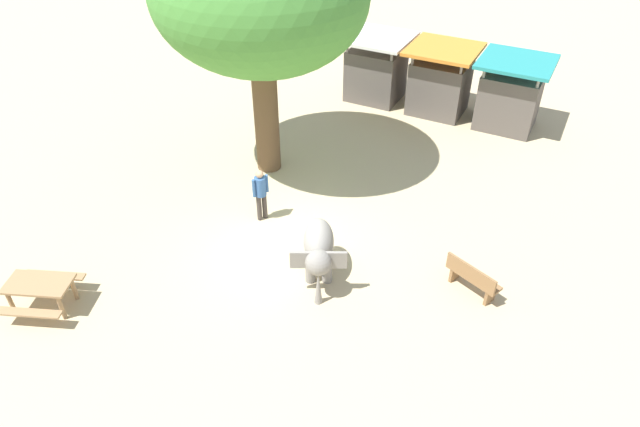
{
  "coord_description": "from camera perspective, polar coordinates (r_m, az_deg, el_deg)",
  "views": [
    {
      "loc": [
        6.12,
        -9.82,
        9.74
      ],
      "look_at": [
        0.59,
        0.79,
        0.8
      ],
      "focal_mm": 31.24,
      "sensor_mm": 36.0,
      "label": 1
    }
  ],
  "objects": [
    {
      "name": "ground_plane",
      "position": [
        15.13,
        -3.39,
        -3.4
      ],
      "size": [
        60.0,
        60.0,
        0.0
      ],
      "primitive_type": "plane",
      "color": "tan"
    },
    {
      "name": "elephant",
      "position": [
        13.67,
        -0.14,
        -3.6
      ],
      "size": [
        1.66,
        1.96,
        1.39
      ],
      "rotation": [
        0.0,
        0.0,
        5.19
      ],
      "color": "gray",
      "rests_on": "ground_plane"
    },
    {
      "name": "person_handler",
      "position": [
        15.63,
        -6.09,
        2.29
      ],
      "size": [
        0.32,
        0.47,
        1.62
      ],
      "rotation": [
        0.0,
        0.0,
        -0.45
      ],
      "color": "#3F3833",
      "rests_on": "ground_plane"
    },
    {
      "name": "wooden_bench",
      "position": [
        14.0,
        15.32,
        -6.33
      ],
      "size": [
        1.45,
        0.9,
        0.88
      ],
      "rotation": [
        0.0,
        0.0,
        5.9
      ],
      "color": "olive",
      "rests_on": "ground_plane"
    },
    {
      "name": "picnic_table_near",
      "position": [
        14.6,
        -26.74,
        -6.9
      ],
      "size": [
        1.95,
        1.94,
        0.78
      ],
      "rotation": [
        0.0,
        0.0,
        0.39
      ],
      "color": "#9E7A51",
      "rests_on": "ground_plane"
    },
    {
      "name": "market_stall_white",
      "position": [
        22.72,
        5.76,
        14.33
      ],
      "size": [
        2.5,
        2.5,
        2.52
      ],
      "color": "#59514C",
      "rests_on": "ground_plane"
    },
    {
      "name": "market_stall_orange",
      "position": [
        21.98,
        12.16,
        12.9
      ],
      "size": [
        2.5,
        2.5,
        2.52
      ],
      "color": "#59514C",
      "rests_on": "ground_plane"
    },
    {
      "name": "market_stall_teal",
      "position": [
        21.52,
        18.85,
        11.22
      ],
      "size": [
        2.5,
        2.5,
        2.52
      ],
      "color": "#59514C",
      "rests_on": "ground_plane"
    }
  ]
}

